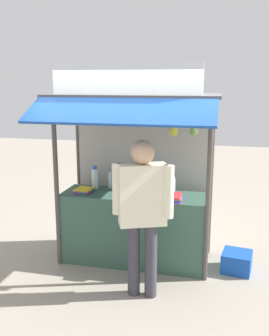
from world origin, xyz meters
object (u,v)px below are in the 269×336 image
water_bottle_mid_left (159,181)px  water_bottle_back_right (110,181)px  magazine_stack_front_left (173,198)px  banana_bunch_inner_right (194,129)px  water_bottle_left (126,180)px  magazine_stack_far_left (84,190)px  vendor_person (142,205)px  plastic_crate (237,262)px  water_bottle_far_right (95,178)px  banana_bunch_inner_left (174,128)px  water_bottle_front_right (173,186)px

water_bottle_mid_left → water_bottle_back_right: water_bottle_mid_left is taller
magazine_stack_front_left → banana_bunch_inner_right: bearing=-41.3°
water_bottle_left → banana_bunch_inner_right: size_ratio=0.88×
magazine_stack_far_left → vendor_person: vendor_person is taller
water_bottle_mid_left → plastic_crate: bearing=-9.6°
water_bottle_far_right → banana_bunch_inner_right: bearing=-21.9°
water_bottle_back_right → magazine_stack_front_left: size_ratio=0.69×
water_bottle_back_right → plastic_crate: bearing=-6.4°
water_bottle_left → magazine_stack_far_left: (-0.51, -0.28, -0.11)m
water_bottle_left → water_bottle_back_right: size_ratio=1.24×
banana_bunch_inner_right → plastic_crate: size_ratio=0.87×
banana_bunch_inner_right → banana_bunch_inner_left: (-0.22, 0.00, -0.00)m
water_bottle_far_right → water_bottle_back_right: 0.21m
magazine_stack_far_left → plastic_crate: magazine_stack_far_left is taller
water_bottle_back_right → plastic_crate: (1.73, -0.20, -0.92)m
water_bottle_mid_left → water_bottle_back_right: size_ratio=1.33×
magazine_stack_far_left → plastic_crate: (2.02, 0.07, -0.84)m
banana_bunch_inner_right → water_bottle_front_right: bearing=117.4°
water_bottle_far_right → water_bottle_front_right: 1.07m
magazine_stack_front_left → banana_bunch_inner_left: size_ratio=1.01×
magazine_stack_far_left → plastic_crate: size_ratio=0.77×
magazine_stack_far_left → vendor_person: bearing=-38.4°
banana_bunch_inner_right → magazine_stack_far_left: bearing=166.4°
magazine_stack_far_left → water_bottle_far_right: bearing=64.1°
magazine_stack_front_left → magazine_stack_far_left: bearing=173.5°
water_bottle_front_right → banana_bunch_inner_left: (0.06, -0.55, 0.82)m
plastic_crate → banana_bunch_inner_right: bearing=-143.4°
magazine_stack_front_left → banana_bunch_inner_right: (0.24, -0.21, 0.88)m
magazine_stack_front_left → banana_bunch_inner_left: 0.90m
vendor_person → water_bottle_far_right: bearing=110.4°
magazine_stack_far_left → banana_bunch_inner_right: size_ratio=0.89×
water_bottle_left → magazine_stack_far_left: water_bottle_left is taller
water_bottle_front_right → magazine_stack_front_left: 0.34m
water_bottle_left → banana_bunch_inner_left: bearing=-41.4°
banana_bunch_inner_right → vendor_person: bearing=-140.2°
water_bottle_mid_left → water_bottle_back_right: 0.69m
water_bottle_far_right → water_bottle_back_right: bearing=21.2°
water_bottle_back_right → magazine_stack_far_left: (-0.29, -0.27, -0.08)m
vendor_person → plastic_crate: bearing=16.3°
water_bottle_mid_left → magazine_stack_front_left: water_bottle_mid_left is taller
banana_bunch_inner_left → vendor_person: bearing=-123.2°
water_bottle_left → banana_bunch_inner_left: (0.72, -0.63, 0.79)m
water_bottle_back_right → magazine_stack_front_left: water_bottle_back_right is taller
water_bottle_left → vendor_person: 1.14m
water_bottle_mid_left → magazine_stack_far_left: (-0.97, -0.25, -0.12)m
water_bottle_mid_left → water_bottle_left: (-0.47, 0.03, -0.01)m
vendor_person → magazine_stack_far_left: bearing=119.8°
water_bottle_back_right → banana_bunch_inner_right: banana_bunch_inner_right is taller
magazine_stack_front_left → plastic_crate: (0.81, 0.21, -0.86)m
water_bottle_mid_left → water_bottle_far_right: (-0.88, -0.06, 0.01)m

